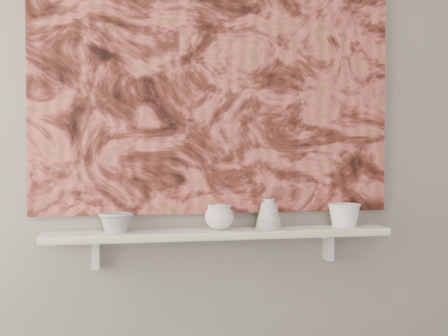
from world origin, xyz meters
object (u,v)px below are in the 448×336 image
object	(u,v)px
bowl_grey	(116,222)
cup_cream	(219,217)
painting	(215,80)
shelf	(219,234)
bowl_white	(344,215)
bell_vessel	(269,214)

from	to	relation	value
bowl_grey	cup_cream	xyz separation A→B (m)	(0.41, 0.00, 0.01)
painting	shelf	bearing A→B (deg)	-90.00
painting	bowl_white	distance (m)	0.78
shelf	painting	bearing A→B (deg)	90.00
painting	bowl_white	world-z (taller)	painting
bowl_grey	cup_cream	bearing A→B (deg)	0.00
cup_cream	bowl_white	distance (m)	0.54
shelf	bell_vessel	world-z (taller)	bell_vessel
painting	cup_cream	size ratio (longest dim) A/B	13.00
bell_vessel	bowl_white	xyz separation A→B (m)	(0.33, 0.00, -0.01)
bowl_white	bell_vessel	bearing A→B (deg)	180.00
shelf	bell_vessel	distance (m)	0.22
cup_cream	bell_vessel	distance (m)	0.21
cup_cream	bell_vessel	xyz separation A→B (m)	(0.21, 0.00, 0.01)
shelf	painting	xyz separation A→B (m)	(0.00, 0.08, 0.62)
shelf	bowl_white	distance (m)	0.54
cup_cream	bowl_white	xyz separation A→B (m)	(0.54, 0.00, -0.00)
shelf	painting	distance (m)	0.63
cup_cream	shelf	bearing A→B (deg)	180.00
painting	bowl_white	size ratio (longest dim) A/B	11.05
shelf	bell_vessel	bearing A→B (deg)	0.00
bowl_grey	bowl_white	xyz separation A→B (m)	(0.95, 0.00, 0.01)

